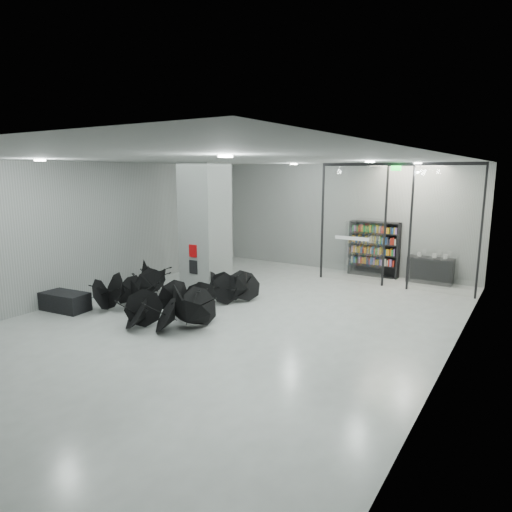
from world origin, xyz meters
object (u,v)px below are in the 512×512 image
Objects in this scene: umbrella_cluster at (171,298)px; bookshelf at (374,249)px; column at (205,228)px; shop_counter at (430,270)px; bench at (62,301)px.

bookshelf is at bearing 63.36° from umbrella_cluster.
shop_counter is (5.84, 4.76, -1.56)m from column.
column is at bearing -129.85° from bookshelf.
shop_counter is at bearing 39.17° from column.
umbrella_cluster is at bearing 28.08° from bench.
shop_counter reaches higher than bench.
umbrella_cluster is at bearing -117.26° from bookshelf.
bookshelf reaches higher than umbrella_cluster.
bookshelf is 0.41× the size of umbrella_cluster.
bench is 11.60m from shop_counter.
column reaches higher than shop_counter.
bench is 0.78× the size of bookshelf.
column is 6.22m from bookshelf.
bookshelf is at bearing 179.91° from shop_counter.
bookshelf reaches higher than bench.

